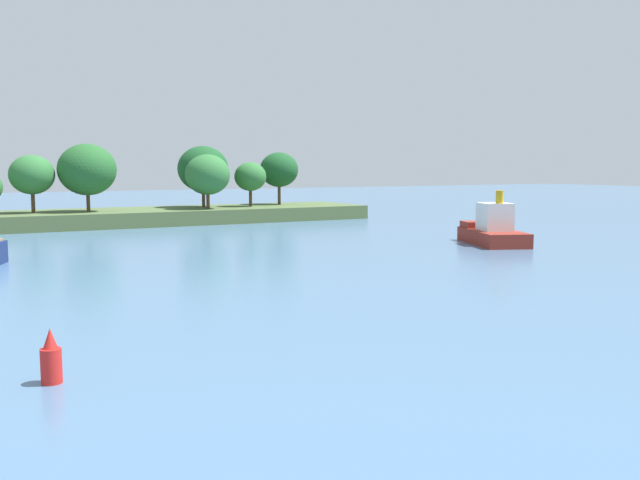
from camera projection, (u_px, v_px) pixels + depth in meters
treeline_island at (165, 195)px, 88.23m from camera, size 54.38×13.00×10.11m
tugboat at (493, 230)px, 64.31m from camera, size 6.97×9.64×5.13m
channel_buoy_red at (51, 360)px, 22.88m from camera, size 0.70×0.70×1.90m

